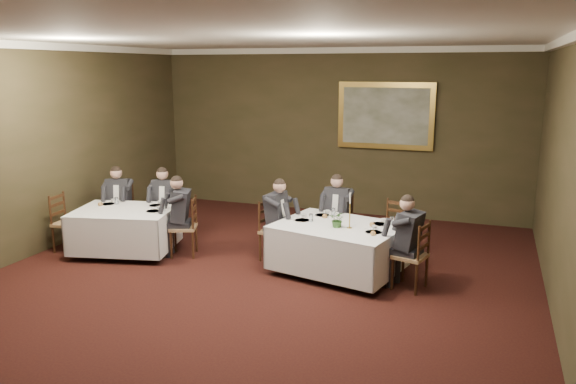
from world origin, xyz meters
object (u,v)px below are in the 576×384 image
Objects in this scene: chair_main_backright at (392,244)px; chair_sec_endleft at (69,235)px; painting at (386,116)px; diner_sec_backright at (166,212)px; chair_sec_endright at (185,239)px; chair_main_backleft at (338,235)px; diner_sec_endright at (183,226)px; diner_sec_backleft at (120,211)px; chair_sec_backright at (167,224)px; diner_main_backleft at (338,222)px; chair_sec_backleft at (121,223)px; candlestick at (350,215)px; table_second at (125,227)px; table_main at (338,245)px; diner_main_endleft at (275,229)px; centerpiece at (338,219)px; diner_main_endright at (410,254)px; chair_main_endleft at (275,243)px; chair_main_endright at (410,270)px.

chair_sec_endleft is at bearing 30.92° from chair_main_backright.
painting is (-0.69, 2.78, 1.84)m from chair_main_backright.
diner_sec_backright reaches higher than chair_sec_endright.
chair_main_backleft is 2.62m from diner_sec_endright.
diner_sec_backleft is 0.90m from chair_sec_backright.
diner_main_backleft is 1.35× the size of chair_sec_backleft.
chair_sec_endleft is 1.82× the size of candlestick.
table_second is 5.59m from painting.
diner_main_endleft is at bearing 167.54° from table_main.
chair_sec_backleft is at bearing -86.25° from diner_main_endleft.
diner_sec_backleft reaches higher than chair_main_backleft.
centerpiece is (0.30, -1.14, 0.39)m from diner_main_backleft.
chair_sec_endleft is at bearing 107.54° from diner_main_endright.
chair_main_backright and chair_sec_endright have the same top height.
chair_main_endleft is 1.00× the size of chair_sec_backleft.
table_main is at bearing -90.00° from painting.
diner_main_backleft is at bearing 21.60° from table_second.
diner_main_endleft is 1.44m from candlestick.
diner_sec_backright is at bearing 94.09° from diner_main_endright.
chair_sec_backleft is 4.35m from centerpiece.
chair_main_endleft is at bearing 160.00° from chair_sec_backleft.
diner_main_endleft is 2.45× the size of candlestick.
chair_sec_backright is 0.74× the size of diner_sec_backright.
chair_main_backright is at bearing -76.12° from painting.
chair_sec_endleft is 6.48m from painting.
chair_sec_backright is (0.85, 0.20, 0.00)m from chair_sec_backleft.
table_second is 1.02m from diner_sec_endright.
chair_sec_backright is at bearing 176.88° from diner_sec_backleft.
chair_sec_endleft is at bearing 32.71° from chair_sec_backright.
chair_main_backright is 0.74× the size of diner_main_endleft.
chair_main_backright is 0.74× the size of diner_sec_backleft.
candlestick is (4.45, -0.49, 0.45)m from diner_sec_backleft.
table_second is 1.04m from chair_sec_endright.
diner_main_endright and diner_sec_backleft have the same top height.
chair_main_backright is at bearing 113.70° from chair_main_endleft.
chair_main_endright is 1.00× the size of chair_sec_endleft.
chair_sec_backleft is 0.23m from diner_sec_backleft.
diner_main_endright reaches higher than table_main.
chair_sec_endleft is at bearing 82.41° from diner_sec_endright.
diner_main_endright and diner_sec_endright have the same top height.
painting is at bearing 31.01° from chair_main_endright.
chair_sec_backright is at bearing 75.81° from table_second.
diner_sec_backright is 1.69m from chair_sec_endleft.
painting is at bearing -148.88° from diner_sec_backright.
chair_main_endleft is at bearing 161.19° from diner_sec_backright.
diner_main_endright is (0.44, -1.06, 0.23)m from chair_main_backright.
chair_sec_backright is at bearing -138.67° from painting.
chair_sec_endright is at bearing -125.74° from painting.
table_main is at bearing 159.87° from diner_sec_backright.
diner_main_endleft and diner_sec_backleft have the same top height.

